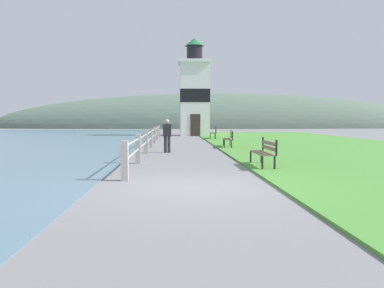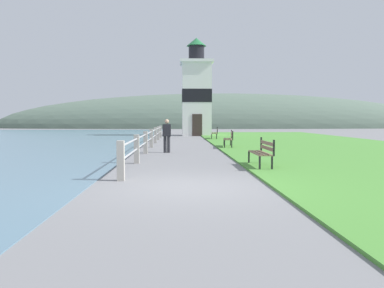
{
  "view_description": "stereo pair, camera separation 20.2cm",
  "coord_description": "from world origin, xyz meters",
  "views": [
    {
      "loc": [
        -0.49,
        -8.44,
        1.56
      ],
      "look_at": [
        0.43,
        10.31,
        0.3
      ],
      "focal_mm": 35.0,
      "sensor_mm": 36.0,
      "label": 1
    },
    {
      "loc": [
        -0.29,
        -8.45,
        1.56
      ],
      "look_at": [
        0.43,
        10.31,
        0.3
      ],
      "focal_mm": 35.0,
      "sensor_mm": 36.0,
      "label": 2
    }
  ],
  "objects": [
    {
      "name": "person_strolling",
      "position": [
        -0.79,
        8.84,
        0.84
      ],
      "size": [
        0.38,
        0.21,
        1.55
      ],
      "rotation": [
        0.0,
        0.0,
        1.56
      ],
      "color": "#28282D",
      "rests_on": "ground_plane"
    },
    {
      "name": "grass_verge",
      "position": [
        7.83,
        13.54,
        0.03
      ],
      "size": [
        12.0,
        40.63,
        0.06
      ],
      "color": "#4C8E38",
      "rests_on": "ground_plane"
    },
    {
      "name": "distant_hillside",
      "position": [
        8.0,
        57.08,
        0.0
      ],
      "size": [
        80.0,
        16.0,
        12.0
      ],
      "color": "#566B5B",
      "rests_on": "ground_plane"
    },
    {
      "name": "ground_plane",
      "position": [
        0.0,
        0.0,
        0.0
      ],
      "size": [
        160.0,
        160.0,
        0.0
      ],
      "primitive_type": "plane",
      "color": "slate"
    },
    {
      "name": "seawall_railing",
      "position": [
        -1.73,
        12.01,
        0.58
      ],
      "size": [
        0.18,
        22.2,
        1.02
      ],
      "color": "#A8A399",
      "rests_on": "ground_plane"
    },
    {
      "name": "lighthouse",
      "position": [
        1.48,
        26.74,
        3.92
      ],
      "size": [
        3.05,
        3.05,
        9.07
      ],
      "color": "white",
      "rests_on": "ground_plane"
    },
    {
      "name": "park_bench_near",
      "position": [
        2.43,
        3.38,
        0.54
      ],
      "size": [
        0.48,
        1.73,
        0.94
      ],
      "rotation": [
        0.0,
        0.0,
        3.14
      ],
      "color": "#846B51",
      "rests_on": "ground_plane"
    },
    {
      "name": "park_bench_midway",
      "position": [
        2.52,
        11.71,
        0.54
      ],
      "size": [
        0.65,
        1.8,
        0.94
      ],
      "rotation": [
        0.0,
        0.0,
        3.04
      ],
      "color": "#846B51",
      "rests_on": "ground_plane"
    },
    {
      "name": "park_bench_far",
      "position": [
        2.61,
        20.13,
        0.54
      ],
      "size": [
        0.66,
        1.99,
        0.94
      ],
      "rotation": [
        0.0,
        0.0,
        3.05
      ],
      "color": "#846B51",
      "rests_on": "ground_plane"
    }
  ]
}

